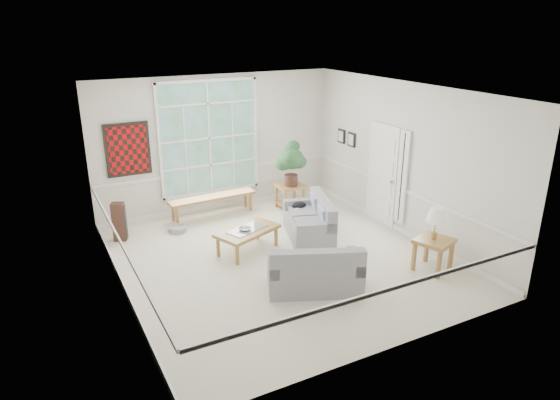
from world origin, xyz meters
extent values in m
cube|color=beige|center=(0.00, 0.00, -0.01)|extent=(5.50, 6.00, 0.01)
cube|color=white|center=(0.00, 0.00, 3.00)|extent=(5.50, 6.00, 0.02)
cube|color=silver|center=(0.00, 3.00, 1.50)|extent=(5.50, 0.02, 3.00)
cube|color=silver|center=(0.00, -3.00, 1.50)|extent=(5.50, 0.02, 3.00)
cube|color=silver|center=(-2.75, 0.00, 1.50)|extent=(0.02, 6.00, 3.00)
cube|color=silver|center=(2.75, 0.00, 1.50)|extent=(0.02, 6.00, 3.00)
cube|color=white|center=(-0.20, 2.96, 1.65)|extent=(2.30, 0.08, 2.40)
cube|color=white|center=(2.71, 0.60, 1.05)|extent=(0.08, 0.90, 2.10)
cube|color=white|center=(2.71, -0.03, 1.15)|extent=(0.08, 0.26, 1.90)
cube|color=#620A0A|center=(-1.95, 2.95, 1.60)|extent=(0.90, 0.06, 1.10)
cube|color=black|center=(2.71, 1.75, 1.55)|extent=(0.04, 0.26, 0.32)
cube|color=black|center=(2.71, 2.15, 1.55)|extent=(0.04, 0.26, 0.32)
cube|color=gray|center=(0.94, 0.59, 0.40)|extent=(1.20, 1.66, 0.81)
cube|color=gray|center=(-0.01, -1.19, 0.40)|extent=(1.66, 1.29, 0.80)
cube|color=olive|center=(-0.39, 0.56, 0.22)|extent=(1.34, 1.04, 0.44)
imported|color=#A3A3A8|center=(-0.45, 0.53, 0.47)|extent=(0.38, 0.38, 0.07)
cube|color=olive|center=(-0.34, 2.55, 0.23)|extent=(1.97, 0.48, 0.45)
cube|color=olive|center=(1.38, 2.16, 0.29)|extent=(0.59, 0.59, 0.57)
cube|color=olive|center=(2.12, -1.59, 0.29)|extent=(0.72, 0.72, 0.58)
cylinder|color=gray|center=(-1.29, 2.07, 0.06)|extent=(0.49, 0.49, 0.11)
cube|color=#371F18|center=(-2.40, 2.17, 0.39)|extent=(0.30, 0.27, 0.77)
ellipsoid|color=black|center=(1.02, 1.12, 0.49)|extent=(0.39, 0.38, 0.15)
camera|label=1|loc=(-3.78, -7.21, 4.08)|focal=32.00mm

